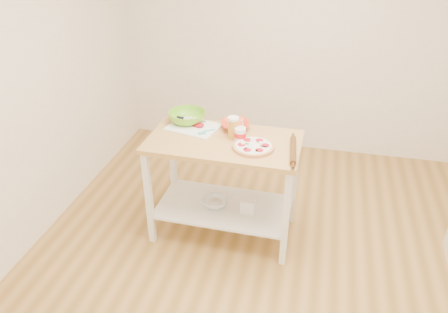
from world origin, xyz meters
name	(u,v)px	position (x,y,z in m)	size (l,w,h in m)	color
room_shell	(279,122)	(0.00, 0.00, 1.35)	(4.04, 4.54, 2.74)	#AF8240
prep_island	(224,167)	(-0.47, 0.53, 0.65)	(1.21, 0.68, 0.90)	tan
pizza	(253,146)	(-0.23, 0.45, 0.92)	(0.32, 0.32, 0.05)	tan
cutting_board	(194,127)	(-0.77, 0.69, 0.91)	(0.46, 0.39, 0.04)	white
spatula	(206,132)	(-0.64, 0.61, 0.92)	(0.12, 0.13, 0.01)	teal
knife	(187,119)	(-0.86, 0.81, 0.92)	(0.27, 0.05, 0.01)	silver
orange_bowl	(235,125)	(-0.43, 0.76, 0.93)	(0.23, 0.23, 0.06)	#DE4321
green_bowl	(187,117)	(-0.85, 0.77, 0.95)	(0.31, 0.31, 0.10)	#69B41F
beer_pint	(233,128)	(-0.41, 0.59, 0.99)	(0.09, 0.09, 0.18)	#C78827
yogurt_tub	(240,134)	(-0.35, 0.55, 0.95)	(0.09, 0.09, 0.19)	white
rolling_pin	(293,150)	(0.08, 0.45, 0.92)	(0.05, 0.05, 0.39)	#583414
shelf_glass_bowl	(215,202)	(-0.55, 0.52, 0.29)	(0.21, 0.21, 0.07)	silver
shelf_bin	(248,205)	(-0.26, 0.52, 0.32)	(0.12, 0.12, 0.12)	white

